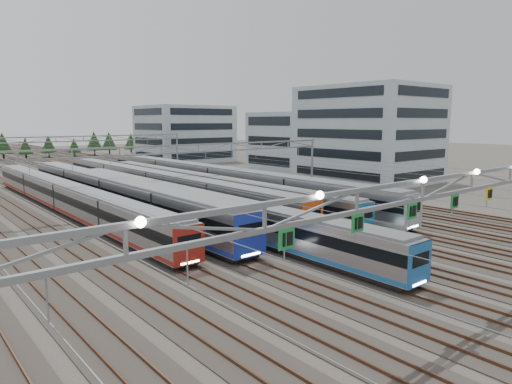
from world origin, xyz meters
TOP-DOWN VIEW (x-y plane):
  - ground at (0.00, 0.00)m, footprint 400.00×400.00m
  - track_bed at (0.00, 100.00)m, footprint 54.00×260.00m
  - train_a at (-11.25, 43.40)m, footprint 2.65×57.28m
  - train_b at (-6.75, 39.97)m, footprint 3.12×53.44m
  - train_c at (-2.25, 30.25)m, footprint 2.58×57.01m
  - train_d at (2.25, 46.56)m, footprint 2.80×62.49m
  - train_e at (6.75, 40.42)m, footprint 2.57×55.43m
  - train_f at (11.25, 44.13)m, footprint 3.03×67.20m
  - gantry_near at (-0.05, -0.12)m, footprint 56.36×0.61m
  - gantry_mid at (0.00, 40.00)m, footprint 56.36×0.36m
  - gantry_far at (0.00, 85.00)m, footprint 56.36×0.36m
  - depot_bldg_south at (42.11, 39.31)m, footprint 18.00×22.00m
  - depot_bldg_mid at (44.42, 62.07)m, footprint 14.00×16.00m
  - depot_bldg_north at (36.93, 96.12)m, footprint 22.00×18.00m
  - treeline at (2.25, 132.50)m, footprint 100.10×5.60m

SIDE VIEW (x-z plane):
  - ground at x=0.00m, z-range 0.00..0.00m
  - track_bed at x=0.00m, z-range -1.22..4.20m
  - train_e at x=6.75m, z-range 0.25..3.59m
  - train_c at x=-2.25m, z-range 0.25..3.60m
  - train_a at x=-11.25m, z-range 0.25..3.70m
  - train_d at x=2.25m, z-range 0.25..3.89m
  - train_f at x=11.25m, z-range 0.25..4.20m
  - train_b at x=-6.75m, z-range 0.25..4.32m
  - treeline at x=2.25m, z-range 0.72..7.74m
  - gantry_mid at x=0.00m, z-range 2.39..10.39m
  - gantry_far at x=0.00m, z-range 2.39..10.39m
  - depot_bldg_mid at x=44.42m, z-range 0.00..12.90m
  - gantry_near at x=-0.05m, z-range 3.05..11.13m
  - depot_bldg_north at x=36.93m, z-range 0.00..15.01m
  - depot_bldg_south at x=42.11m, z-range 0.00..17.25m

